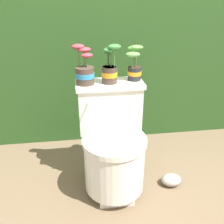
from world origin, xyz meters
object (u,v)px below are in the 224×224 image
Objects in this scene: potted_plant_left at (85,71)px; potted_plant_middle at (134,65)px; toilet at (113,145)px; garden_stone at (171,180)px; potted_plant_midleft at (110,69)px.

potted_plant_middle is at bearing 6.07° from potted_plant_left.
toilet is at bearing -132.86° from potted_plant_middle.
toilet is 4.99× the size of garden_stone.
potted_plant_midleft is 1.73× the size of garden_stone.
potted_plant_left is at bearing -173.93° from potted_plant_middle.
toilet is at bearing -90.32° from potted_plant_midleft.
toilet is 2.88× the size of potted_plant_midleft.
potted_plant_middle is 1.58× the size of garden_stone.
potted_plant_left is at bearing 160.34° from garden_stone.
potted_plant_midleft is at bearing -0.95° from potted_plant_left.
potted_plant_left reaches higher than toilet.
potted_plant_left is 0.16m from potted_plant_midleft.
potted_plant_midleft is 0.17m from potted_plant_middle.
potted_plant_midleft is at bearing 153.89° from garden_stone.
toilet is 2.92× the size of potted_plant_left.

